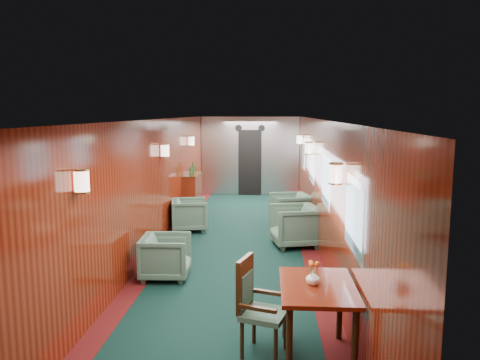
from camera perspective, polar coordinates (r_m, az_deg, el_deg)
The scene contains 12 objects.
room at distance 8.39m, azimuth -0.50°, elevation 2.16°, with size 12.00×12.10×2.40m.
bulkhead at distance 14.31m, azimuth 1.23°, elevation 2.90°, with size 2.98×0.17×2.39m.
windows_right at distance 8.68m, azimuth 9.47°, elevation 1.03°, with size 0.02×8.60×0.80m.
wall_sconces at distance 8.94m, azimuth -0.23°, elevation 3.54°, with size 2.97×7.97×0.25m.
dining_table at distance 4.93m, azimuth 9.42°, elevation -13.90°, with size 0.76×1.08×0.81m.
side_chair at distance 5.06m, azimuth 1.92°, elevation -14.64°, with size 0.57×0.59×1.03m.
credenza at distance 11.87m, azimuth -5.82°, elevation -1.57°, with size 0.35×1.11×1.27m.
flower_vase at distance 4.86m, azimuth 8.88°, elevation -11.68°, with size 0.14×0.14×0.15m, color white.
armchair_left_near at distance 7.34m, azimuth -9.03°, elevation -9.22°, with size 0.71×0.74×0.67m, color #1A3E31.
armchair_left_far at distance 10.13m, azimuth -6.16°, elevation -4.22°, with size 0.73×0.76×0.69m, color #1A3E31.
armchair_right_near at distance 8.98m, azimuth 6.67°, elevation -5.56°, with size 0.83×0.86×0.78m, color #1A3E31.
armchair_right_far at distance 10.45m, azimuth 6.12°, elevation -3.67°, with size 0.80×0.82×0.74m, color #1A3E31.
Camera 1 is at (0.61, -8.32, 2.53)m, focal length 35.00 mm.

